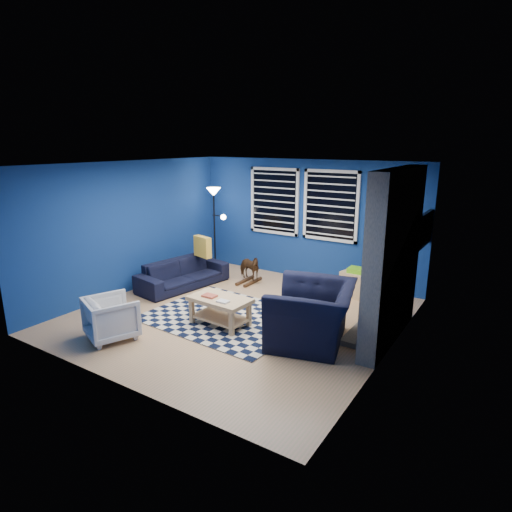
{
  "coord_description": "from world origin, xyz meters",
  "views": [
    {
      "loc": [
        3.88,
        -5.47,
        2.83
      ],
      "look_at": [
        0.17,
        0.3,
        1.0
      ],
      "focal_mm": 30.0,
      "sensor_mm": 36.0,
      "label": 1
    }
  ],
  "objects": [
    {
      "name": "wall_right",
      "position": [
        2.5,
        0.0,
        1.25
      ],
      "size": [
        0.0,
        5.0,
        5.0
      ],
      "primitive_type": "plane",
      "rotation": [
        1.57,
        0.0,
        -1.57
      ],
      "color": "navy",
      "rests_on": "floor"
    },
    {
      "name": "coffee_table",
      "position": [
        -0.02,
        -0.46,
        0.33
      ],
      "size": [
        1.0,
        0.62,
        0.48
      ],
      "rotation": [
        0.0,
        0.0,
        -0.06
      ],
      "color": "tan",
      "rests_on": "rug"
    },
    {
      "name": "wall_back",
      "position": [
        0.0,
        2.5,
        1.25
      ],
      "size": [
        5.0,
        0.0,
        5.0
      ],
      "primitive_type": "plane",
      "rotation": [
        1.57,
        0.0,
        0.0
      ],
      "color": "navy",
      "rests_on": "floor"
    },
    {
      "name": "floor_lamp",
      "position": [
        -1.96,
        1.93,
        1.53
      ],
      "size": [
        0.51,
        0.31,
        1.86
      ],
      "color": "black",
      "rests_on": "floor"
    },
    {
      "name": "tv",
      "position": [
        2.45,
        2.0,
        1.4
      ],
      "size": [
        0.07,
        1.0,
        0.58
      ],
      "color": "black",
      "rests_on": "wall_right"
    },
    {
      "name": "sofa",
      "position": [
        -1.77,
        0.62,
        0.27
      ],
      "size": [
        1.98,
        1.03,
        0.55
      ],
      "primitive_type": "imported",
      "rotation": [
        0.0,
        0.0,
        1.41
      ],
      "color": "black",
      "rests_on": "floor"
    },
    {
      "name": "cabinet",
      "position": [
        1.35,
        1.99,
        0.25
      ],
      "size": [
        0.63,
        0.49,
        0.56
      ],
      "rotation": [
        0.0,
        0.0,
        -0.23
      ],
      "color": "tan",
      "rests_on": "floor"
    },
    {
      "name": "throw_pillow",
      "position": [
        -1.62,
        1.07,
        0.76
      ],
      "size": [
        0.46,
        0.25,
        0.42
      ],
      "primitive_type": "cube",
      "rotation": [
        0.0,
        0.0,
        -0.26
      ],
      "color": "gold",
      "rests_on": "sofa"
    },
    {
      "name": "floor",
      "position": [
        0.0,
        0.0,
        0.0
      ],
      "size": [
        5.0,
        5.0,
        0.0
      ],
      "primitive_type": "plane",
      "color": "tan",
      "rests_on": "ground"
    },
    {
      "name": "wall_left",
      "position": [
        -2.5,
        0.0,
        1.25
      ],
      "size": [
        0.0,
        5.0,
        5.0
      ],
      "primitive_type": "plane",
      "rotation": [
        1.57,
        0.0,
        1.57
      ],
      "color": "navy",
      "rests_on": "floor"
    },
    {
      "name": "armchair_big",
      "position": [
        1.45,
        -0.19,
        0.43
      ],
      "size": [
        1.57,
        1.45,
        0.85
      ],
      "primitive_type": "imported",
      "rotation": [
        0.0,
        0.0,
        -1.31
      ],
      "color": "black",
      "rests_on": "floor"
    },
    {
      "name": "rug",
      "position": [
        -0.11,
        -0.15,
        0.01
      ],
      "size": [
        2.6,
        2.12,
        0.02
      ],
      "primitive_type": "cube",
      "rotation": [
        0.0,
        0.0,
        -0.05
      ],
      "color": "black",
      "rests_on": "floor"
    },
    {
      "name": "window_left",
      "position": [
        -0.75,
        2.46,
        1.6
      ],
      "size": [
        1.17,
        0.06,
        1.42
      ],
      "color": "black",
      "rests_on": "wall_back"
    },
    {
      "name": "fireplace",
      "position": [
        2.36,
        0.5,
        1.2
      ],
      "size": [
        0.65,
        2.0,
        2.5
      ],
      "color": "gray",
      "rests_on": "floor"
    },
    {
      "name": "ceiling",
      "position": [
        0.0,
        0.0,
        2.5
      ],
      "size": [
        5.0,
        5.0,
        0.0
      ],
      "primitive_type": "plane",
      "rotation": [
        3.14,
        0.0,
        0.0
      ],
      "color": "white",
      "rests_on": "wall_back"
    },
    {
      "name": "window_right",
      "position": [
        0.55,
        2.46,
        1.6
      ],
      "size": [
        1.17,
        0.06,
        1.42
      ],
      "color": "black",
      "rests_on": "wall_back"
    },
    {
      "name": "rocking_horse",
      "position": [
        -0.81,
        1.55,
        0.34
      ],
      "size": [
        0.42,
        0.68,
        0.53
      ],
      "primitive_type": "imported",
      "rotation": [
        0.0,
        0.0,
        1.35
      ],
      "color": "#422915",
      "rests_on": "floor"
    },
    {
      "name": "armchair_bent",
      "position": [
        -1.09,
        -1.69,
        0.32
      ],
      "size": [
        0.9,
        0.91,
        0.64
      ],
      "primitive_type": "imported",
      "rotation": [
        0.0,
        0.0,
        2.75
      ],
      "color": "gray",
      "rests_on": "floor"
    }
  ]
}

